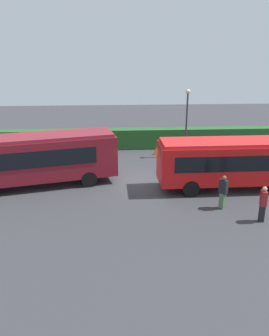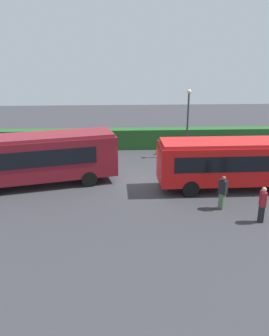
{
  "view_description": "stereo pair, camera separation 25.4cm",
  "coord_description": "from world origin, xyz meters",
  "views": [
    {
      "loc": [
        -1.58,
        -21.78,
        8.44
      ],
      "look_at": [
        -0.33,
        -1.01,
        1.25
      ],
      "focal_mm": 37.8,
      "sensor_mm": 36.0,
      "label": 1
    },
    {
      "loc": [
        -1.33,
        -21.8,
        8.44
      ],
      "look_at": [
        -0.33,
        -1.01,
        1.25
      ],
      "focal_mm": 37.8,
      "sensor_mm": 36.0,
      "label": 2
    }
  ],
  "objects": [
    {
      "name": "ground_plane",
      "position": [
        0.0,
        0.0,
        0.0
      ],
      "size": [
        64.0,
        64.0,
        0.0
      ],
      "primitive_type": "plane",
      "color": "#38383D"
    },
    {
      "name": "bus_maroon",
      "position": [
        -6.42,
        -0.43,
        1.88
      ],
      "size": [
        10.17,
        4.75,
        3.28
      ],
      "rotation": [
        0.0,
        0.0,
        0.24
      ],
      "color": "maroon",
      "rests_on": "ground_plane"
    },
    {
      "name": "bus_red",
      "position": [
        5.77,
        -1.59,
        1.79
      ],
      "size": [
        9.45,
        2.62,
        3.09
      ],
      "rotation": [
        0.0,
        0.0,
        0.01
      ],
      "color": "red",
      "rests_on": "ground_plane"
    },
    {
      "name": "person_left",
      "position": [
        -7.74,
        2.29,
        0.92
      ],
      "size": [
        0.53,
        0.53,
        1.75
      ],
      "rotation": [
        0.0,
        0.0,
        3.91
      ],
      "color": "#4C6B47",
      "rests_on": "ground_plane"
    },
    {
      "name": "person_center",
      "position": [
        4.27,
        -4.44,
        1.01
      ],
      "size": [
        0.49,
        0.51,
        1.9
      ],
      "rotation": [
        0.0,
        0.0,
        0.71
      ],
      "color": "#4C6B47",
      "rests_on": "ground_plane"
    },
    {
      "name": "person_right",
      "position": [
        5.82,
        -6.07,
        1.01
      ],
      "size": [
        0.3,
        0.44,
        1.9
      ],
      "rotation": [
        0.0,
        0.0,
        3.03
      ],
      "color": "black",
      "rests_on": "ground_plane"
    },
    {
      "name": "hedge_row",
      "position": [
        0.0,
        7.95,
        0.85
      ],
      "size": [
        44.0,
        1.11,
        1.7
      ],
      "primitive_type": "cube",
      "color": "#245C25",
      "rests_on": "ground_plane"
    },
    {
      "name": "traffic_cone",
      "position": [
        1.86,
        5.94,
        0.3
      ],
      "size": [
        0.36,
        0.36,
        0.6
      ],
      "primitive_type": "cone",
      "color": "orange",
      "rests_on": "ground_plane"
    },
    {
      "name": "lamppost",
      "position": [
        4.14,
        5.27,
        3.36
      ],
      "size": [
        0.36,
        0.36,
        5.35
      ],
      "color": "#38383D",
      "rests_on": "ground_plane"
    }
  ]
}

